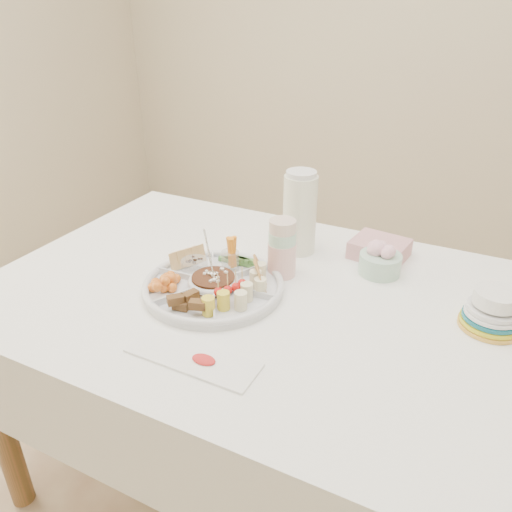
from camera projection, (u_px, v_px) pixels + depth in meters
The scene contains 17 objects.
floor at pixel (261, 479), 1.72m from camera, with size 4.00×4.00×0.00m, color tan.
wall_back at pixel (426, 23), 2.68m from camera, with size 4.00×0.02×2.70m, color beige.
dining_table at pixel (262, 396), 1.54m from camera, with size 1.52×1.02×0.76m, color white.
party_tray at pixel (213, 284), 1.36m from camera, with size 0.38×0.38×0.04m, color silver.
bean_dip at pixel (213, 281), 1.36m from camera, with size 0.12×0.12×0.04m, color #3D2714.
tortillas at pixel (261, 275), 1.36m from camera, with size 0.10×0.10×0.06m, color #AD7D40, non-canonical shape.
carrot_cucumber at pixel (235, 251), 1.45m from camera, with size 0.10×0.10×0.09m, color orange, non-canonical shape.
pita_raisins at pixel (190, 259), 1.45m from camera, with size 0.11×0.11×0.06m, color tan, non-canonical shape.
cherries at pixel (165, 282), 1.35m from camera, with size 0.12×0.12×0.05m, color orange, non-canonical shape.
granola_chunks at pixel (188, 303), 1.25m from camera, with size 0.11×0.11×0.05m, color brown, non-canonical shape.
banana_tomato at pixel (240, 293), 1.25m from camera, with size 0.11×0.11×0.09m, color tan, non-canonical shape.
cup_stack at pixel (282, 239), 1.40m from camera, with size 0.08×0.08×0.22m, color silver.
thermos at pixel (300, 212), 1.53m from camera, with size 0.10×0.10×0.27m, color white.
flower_bowl at pixel (381, 259), 1.44m from camera, with size 0.12×0.12×0.09m, color #A7E6C8.
napkin_stack at pixel (379, 249), 1.54m from camera, with size 0.16×0.14×0.05m, color #D39296.
plate_stack at pixel (493, 311), 1.20m from camera, with size 0.15×0.15×0.10m, color yellow.
placemat at pixel (192, 358), 1.11m from camera, with size 0.31×0.10×0.01m, color silver.
Camera 1 is at (0.51, -1.05, 1.48)m, focal length 35.00 mm.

